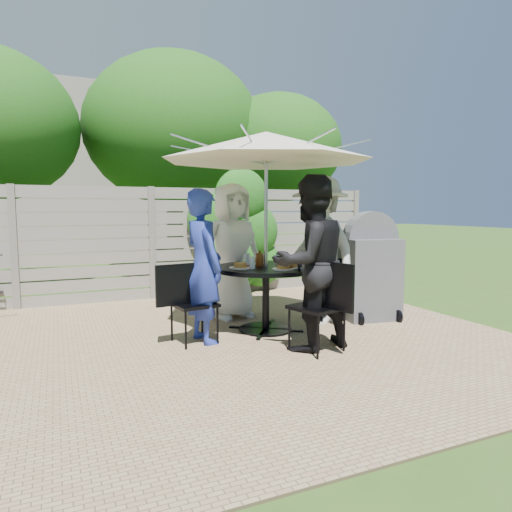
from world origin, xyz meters
name	(u,v)px	position (x,y,z in m)	size (l,w,h in m)	color
backyard_envelope	(107,172)	(0.09, 10.29, 2.61)	(60.00, 60.00, 5.00)	#2F531A
patio_table	(266,286)	(0.87, 0.45, 0.56)	(1.40, 1.40, 0.80)	black
umbrella	(266,147)	(0.87, 0.45, 2.22)	(2.81, 2.81, 2.39)	silver
chair_back	(227,298)	(0.72, 1.40, 0.26)	(0.42, 0.62, 0.85)	black
person_back	(232,251)	(0.74, 1.27, 0.92)	(0.90, 0.58, 1.83)	white
chair_left	(193,320)	(-0.09, 0.30, 0.27)	(0.68, 0.50, 0.91)	black
person_left	(204,267)	(0.05, 0.32, 0.86)	(0.62, 0.41, 1.71)	#223395
chair_front	(318,325)	(1.02, -0.51, 0.29)	(0.58, 0.74, 0.97)	black
person_front	(310,263)	(0.99, -0.37, 0.92)	(0.90, 0.70, 1.85)	black
chair_right	(326,303)	(1.82, 0.60, 0.25)	(0.61, 0.43, 0.83)	black
person_right	(319,250)	(1.69, 0.58, 0.96)	(1.24, 0.71, 1.91)	#A0A09C
plate_back	(250,261)	(0.81, 0.80, 0.83)	(0.26, 0.26, 0.06)	white
plate_left	(240,266)	(0.51, 0.39, 0.83)	(0.26, 0.26, 0.06)	white
plate_front	(284,267)	(0.92, 0.09, 0.83)	(0.26, 0.26, 0.06)	white
plate_right	(290,262)	(1.22, 0.50, 0.83)	(0.26, 0.26, 0.06)	white
plate_extra	(293,266)	(1.09, 0.18, 0.83)	(0.24, 0.24, 0.06)	white
glass_back	(247,259)	(0.72, 0.69, 0.87)	(0.07, 0.07, 0.14)	silver
glass_left	(252,263)	(0.63, 0.31, 0.87)	(0.07, 0.07, 0.14)	silver
glass_right	(278,258)	(1.11, 0.59, 0.87)	(0.07, 0.07, 0.14)	silver
syrup_jug	(259,260)	(0.80, 0.49, 0.88)	(0.09, 0.09, 0.16)	#59280C
coffee_cup	(263,259)	(0.93, 0.68, 0.86)	(0.08, 0.08, 0.12)	#C6B293
bbq_grill	(369,271)	(2.39, 0.44, 0.66)	(0.79, 0.65, 1.46)	#525256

